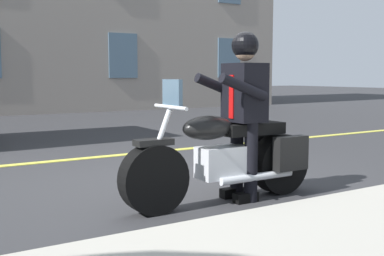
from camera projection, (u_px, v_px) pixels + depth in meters
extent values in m
plane|color=#333335|center=(165.00, 180.00, 5.96)|extent=(80.00, 80.00, 0.00)
cube|color=#E5DB4C|center=(106.00, 156.00, 7.65)|extent=(60.00, 0.16, 0.01)
cylinder|color=black|center=(154.00, 179.00, 4.47)|extent=(0.66, 0.20, 0.66)
cylinder|color=black|center=(280.00, 163.00, 5.27)|extent=(0.66, 0.20, 0.66)
cube|color=silver|center=(224.00, 162.00, 4.87)|extent=(0.56, 0.28, 0.32)
ellipsoid|color=black|center=(208.00, 128.00, 4.73)|extent=(0.56, 0.28, 0.24)
cube|color=black|center=(252.00, 129.00, 5.02)|extent=(0.70, 0.28, 0.12)
cube|color=black|center=(291.00, 153.00, 5.04)|extent=(0.40, 0.12, 0.36)
cube|color=black|center=(264.00, 148.00, 5.41)|extent=(0.40, 0.12, 0.36)
cylinder|color=silver|center=(156.00, 151.00, 4.45)|extent=(0.35, 0.05, 0.76)
cylinder|color=silver|center=(170.00, 107.00, 4.49)|extent=(0.04, 0.60, 0.04)
cube|color=black|center=(154.00, 142.00, 4.43)|extent=(0.36, 0.16, 0.06)
cylinder|color=silver|center=(257.00, 177.00, 4.91)|extent=(0.90, 0.09, 0.08)
cube|color=slate|center=(172.00, 94.00, 4.49)|extent=(0.04, 0.32, 0.28)
cylinder|color=black|center=(251.00, 161.00, 4.90)|extent=(0.14, 0.14, 0.84)
cube|color=black|center=(246.00, 197.00, 4.91)|extent=(0.26, 0.11, 0.10)
cylinder|color=black|center=(237.00, 158.00, 5.10)|extent=(0.14, 0.14, 0.84)
cube|color=black|center=(232.00, 193.00, 5.11)|extent=(0.26, 0.11, 0.10)
cube|color=black|center=(245.00, 93.00, 4.92)|extent=(0.32, 0.40, 0.60)
cube|color=red|center=(232.00, 97.00, 4.85)|extent=(0.02, 0.07, 0.44)
cylinder|color=black|center=(244.00, 87.00, 4.64)|extent=(0.55, 0.10, 0.28)
cylinder|color=black|center=(218.00, 86.00, 5.01)|extent=(0.55, 0.10, 0.28)
sphere|color=tan|center=(245.00, 50.00, 4.88)|extent=(0.22, 0.22, 0.22)
sphere|color=black|center=(245.00, 45.00, 4.87)|extent=(0.28, 0.28, 0.28)
cube|color=slate|center=(229.00, 58.00, 19.69)|extent=(1.10, 0.06, 1.60)
cube|color=slate|center=(123.00, 56.00, 17.23)|extent=(1.10, 0.06, 1.60)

